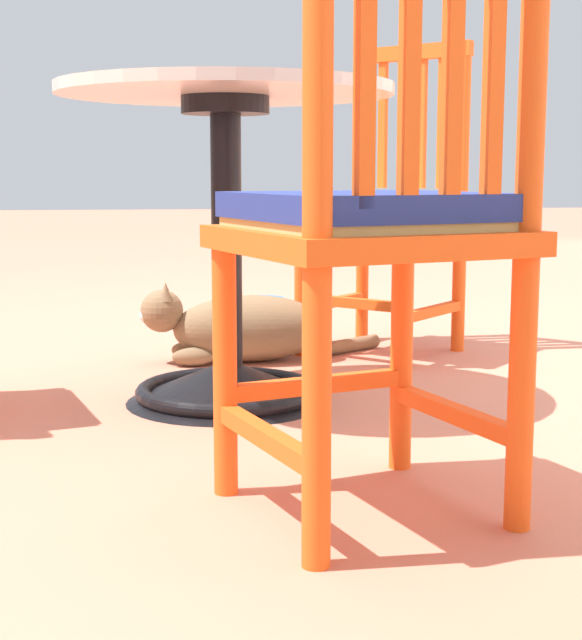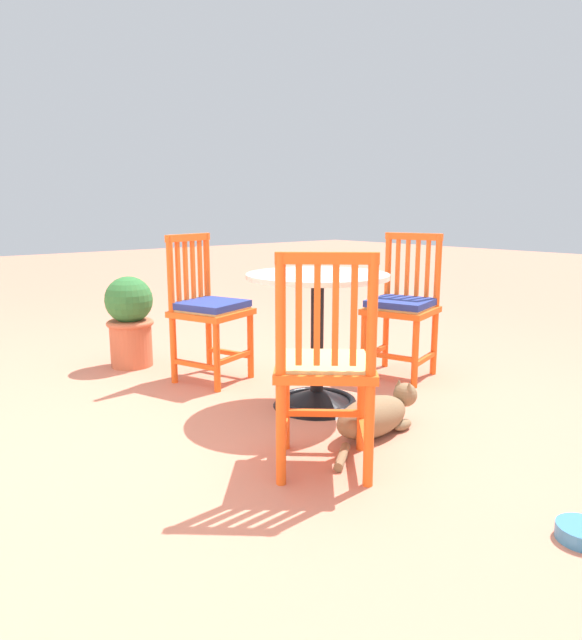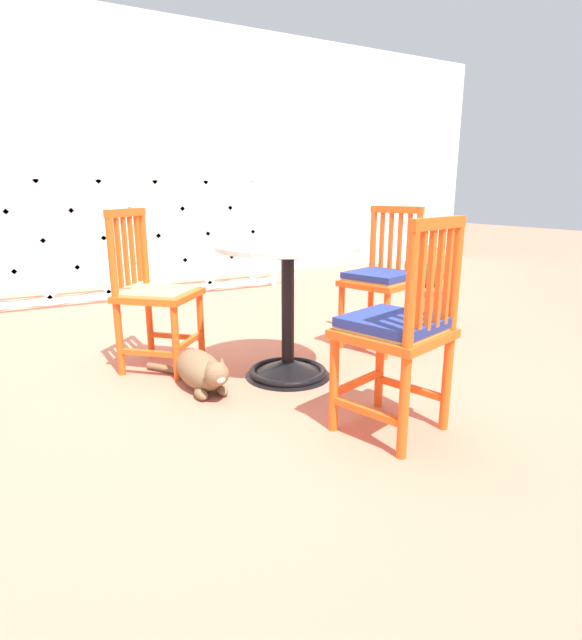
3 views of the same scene
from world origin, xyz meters
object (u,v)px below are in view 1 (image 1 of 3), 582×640
orange_chair_at_corner (374,231)px  pet_water_bowl (263,304)px  tabby_cat (237,329)px  orange_chair_tucked_in (387,207)px  cafe_table (227,281)px

orange_chair_at_corner → pet_water_bowl: size_ratio=5.36×
tabby_cat → pet_water_bowl: 1.05m
orange_chair_tucked_in → pet_water_bowl: 1.05m
orange_chair_at_corner → pet_water_bowl: (-2.31, 0.04, -0.42)m
orange_chair_tucked_in → orange_chair_at_corner: bearing=-13.2°
orange_chair_at_corner → orange_chair_tucked_in: size_ratio=1.00×
orange_chair_at_corner → orange_chair_tucked_in: same height
cafe_table → tabby_cat: bearing=173.7°
orange_chair_at_corner → orange_chair_tucked_in: (-1.38, 0.32, -0.01)m
cafe_table → orange_chair_tucked_in: bearing=139.3°
orange_chair_tucked_in → tabby_cat: orange_chair_tucked_in is taller
orange_chair_tucked_in → pet_water_bowl: orange_chair_tucked_in is taller
orange_chair_tucked_in → pet_water_bowl: (-0.93, -0.29, -0.41)m
cafe_table → pet_water_bowl: (-1.52, 0.22, -0.26)m
tabby_cat → cafe_table: bearing=-6.3°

